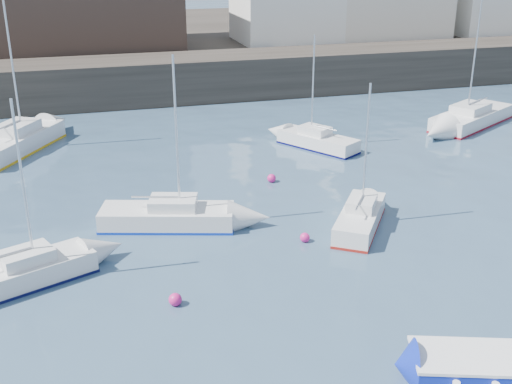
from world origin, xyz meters
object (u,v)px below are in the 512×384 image
object	(u,v)px
sailboat_c	(360,218)
sailboat_f	(317,140)
sailboat_b	(168,216)
buoy_mid	(305,242)
sailboat_g	(472,117)
sailboat_a	(22,273)
buoy_near	(176,305)
buoy_far	(271,182)
blue_dinghy	(485,366)
sailboat_h	(16,142)

from	to	relation	value
sailboat_c	sailboat_f	distance (m)	10.65
sailboat_b	buoy_mid	world-z (taller)	sailboat_b
sailboat_f	buoy_mid	world-z (taller)	sailboat_f
sailboat_b	sailboat_f	world-z (taller)	sailboat_b
sailboat_g	sailboat_a	bearing A→B (deg)	-153.09
buoy_near	buoy_far	xyz separation A→B (m)	(6.28, 9.77, 0.00)
sailboat_a	buoy_near	xyz separation A→B (m)	(4.76, -2.70, -0.45)
sailboat_c	sailboat_f	world-z (taller)	sailboat_f
sailboat_f	buoy_mid	distance (m)	12.00
buoy_near	blue_dinghy	bearing A→B (deg)	-39.09
sailboat_b	sailboat_h	distance (m)	13.72
sailboat_b	buoy_far	bearing A→B (deg)	33.67
buoy_far	blue_dinghy	bearing A→B (deg)	-86.15
sailboat_h	buoy_near	xyz separation A→B (m)	(5.81, -18.14, -0.57)
sailboat_c	sailboat_g	xyz separation A→B (m)	(13.16, 12.16, 0.06)
sailboat_g	sailboat_h	distance (m)	27.22
sailboat_a	buoy_far	size ratio (longest dim) A/B	15.24
buoy_near	buoy_far	world-z (taller)	buoy_near
sailboat_a	sailboat_h	distance (m)	15.48
sailboat_c	buoy_near	distance (m)	9.01
sailboat_g	sailboat_h	bearing A→B (deg)	175.35
sailboat_c	sailboat_g	world-z (taller)	sailboat_g
sailboat_a	sailboat_c	world-z (taller)	sailboat_a
sailboat_b	buoy_near	size ratio (longest dim) A/B	16.20
blue_dinghy	sailboat_g	distance (m)	25.98
blue_dinghy	sailboat_a	bearing A→B (deg)	144.42
blue_dinghy	sailboat_g	world-z (taller)	sailboat_g
sailboat_h	buoy_mid	bearing A→B (deg)	-52.68
sailboat_b	sailboat_c	world-z (taller)	sailboat_b
sailboat_a	sailboat_f	distance (m)	18.99
blue_dinghy	sailboat_c	size ratio (longest dim) A/B	0.72
sailboat_b	buoy_mid	xyz separation A→B (m)	(4.88, -2.87, -0.45)
sailboat_h	buoy_near	world-z (taller)	sailboat_h
buoy_near	sailboat_h	bearing A→B (deg)	107.77
sailboat_f	sailboat_h	bearing A→B (deg)	166.30
sailboat_g	buoy_far	distance (m)	16.27
sailboat_g	buoy_mid	xyz separation A→B (m)	(-15.74, -12.74, -0.50)
sailboat_a	buoy_mid	xyz separation A→B (m)	(10.34, 0.50, -0.45)
sailboat_f	buoy_far	size ratio (longest dim) A/B	14.76
sailboat_f	sailboat_h	size ratio (longest dim) A/B	0.71
sailboat_h	buoy_near	size ratio (longest dim) A/B	20.21
sailboat_a	sailboat_f	xyz separation A→B (m)	(15.10, 11.51, -0.01)
sailboat_a	buoy_near	distance (m)	5.49
blue_dinghy	sailboat_c	bearing A→B (deg)	85.12
sailboat_h	buoy_near	bearing A→B (deg)	-72.23
sailboat_f	buoy_mid	bearing A→B (deg)	-113.36
buoy_near	buoy_mid	xyz separation A→B (m)	(5.58, 3.19, 0.00)
sailboat_g	buoy_far	bearing A→B (deg)	-157.73
sailboat_a	buoy_near	world-z (taller)	sailboat_a
sailboat_a	sailboat_h	xyz separation A→B (m)	(-1.05, 15.45, 0.12)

